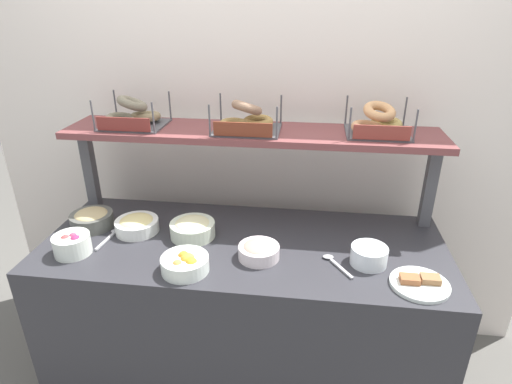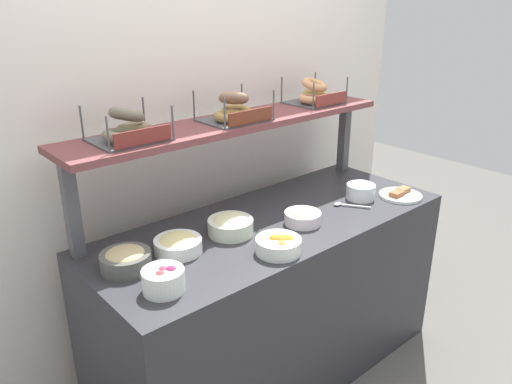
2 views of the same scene
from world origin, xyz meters
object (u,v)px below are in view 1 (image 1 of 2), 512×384
object	(u,v)px
bagel_basket_everything	(246,121)
bowl_hummus	(92,219)
serving_spoon_near_plate	(111,236)
bagel_basket_sesame	(378,124)
bowl_fruit_salad	(185,263)
bowl_beet_salad	(72,244)
serving_plate_white	(420,283)
bowl_potato_salad	(193,228)
bagel_basket_poppy	(133,116)
bowl_cream_cheese	(369,254)
serving_spoon_by_edge	(334,262)
bowl_egg_salad	(137,224)
bowl_lox_spread	(259,250)

from	to	relation	value
bagel_basket_everything	bowl_hummus	bearing A→B (deg)	-163.76
serving_spoon_near_plate	bagel_basket_sesame	xyz separation A→B (m)	(1.15, 0.31, 0.47)
serving_spoon_near_plate	bowl_fruit_salad	bearing A→B (deg)	-27.15
bowl_beet_salad	serving_plate_white	bearing A→B (deg)	-1.69
bowl_beet_salad	serving_plate_white	world-z (taller)	bowl_beet_salad
bowl_potato_salad	bagel_basket_poppy	bearing A→B (deg)	143.09
bowl_cream_cheese	bowl_hummus	distance (m)	1.25
bowl_fruit_salad	bagel_basket_sesame	size ratio (longest dim) A/B	0.69
bowl_potato_salad	serving_spoon_near_plate	bearing A→B (deg)	-171.39
bowl_fruit_salad	serving_plate_white	size ratio (longest dim) A/B	0.86
bagel_basket_everything	serving_spoon_by_edge	bearing A→B (deg)	-41.84
serving_spoon_near_plate	bagel_basket_sesame	distance (m)	1.28
bowl_egg_salad	serving_spoon_near_plate	xyz separation A→B (m)	(-0.10, -0.06, -0.03)
bowl_lox_spread	bagel_basket_poppy	xyz separation A→B (m)	(-0.63, 0.37, 0.44)
bowl_egg_salad	bagel_basket_sesame	size ratio (longest dim) A/B	0.72
bowl_cream_cheese	bagel_basket_sesame	world-z (taller)	bagel_basket_sesame
bowl_hummus	serving_spoon_near_plate	world-z (taller)	bowl_hummus
bowl_beet_salad	bagel_basket_everything	size ratio (longest dim) A/B	0.51
bowl_lox_spread	serving_spoon_by_edge	size ratio (longest dim) A/B	1.10
bowl_beet_salad	bowl_fruit_salad	size ratio (longest dim) A/B	0.80
bowl_beet_salad	bagel_basket_everything	bearing A→B (deg)	32.62
bowl_beet_salad	serving_spoon_by_edge	bearing A→B (deg)	3.45
bowl_beet_salad	bowl_lox_spread	bearing A→B (deg)	5.03
bagel_basket_poppy	bagel_basket_everything	xyz separation A→B (m)	(0.53, -0.01, -0.00)
serving_plate_white	bagel_basket_everything	distance (m)	0.97
bowl_fruit_salad	serving_spoon_near_plate	distance (m)	0.45
serving_plate_white	bowl_lox_spread	bearing A→B (deg)	169.96
bagel_basket_sesame	bowl_beet_salad	bearing A→B (deg)	-159.82
bowl_beet_salad	serving_spoon_by_edge	world-z (taller)	bowl_beet_salad
bowl_fruit_salad	serving_spoon_near_plate	size ratio (longest dim) A/B	1.07
bowl_potato_salad	bowl_hummus	distance (m)	0.49
serving_spoon_near_plate	bowl_lox_spread	bearing A→B (deg)	-6.60
bowl_egg_salad	bowl_fruit_salad	bearing A→B (deg)	-41.64
bowl_beet_salad	bowl_hummus	world-z (taller)	bowl_beet_salad
bowl_lox_spread	bowl_egg_salad	distance (m)	0.60
bowl_fruit_salad	serving_spoon_by_edge	size ratio (longest dim) A/B	1.23
bowl_lox_spread	serving_spoon_near_plate	distance (m)	0.68
bowl_cream_cheese	serving_spoon_by_edge	bearing A→B (deg)	-172.67
bowl_potato_salad	bagel_basket_sesame	world-z (taller)	bagel_basket_sesame
bowl_fruit_salad	serving_spoon_near_plate	xyz separation A→B (m)	(-0.40, 0.21, -0.03)
bowl_hummus	bowl_fruit_salad	bearing A→B (deg)	-28.43
bowl_cream_cheese	bowl_egg_salad	size ratio (longest dim) A/B	0.75
bowl_lox_spread	bowl_fruit_salad	bearing A→B (deg)	-154.70
bowl_egg_salad	bowl_potato_salad	bearing A→B (deg)	-2.15
bowl_hummus	serving_spoon_by_edge	size ratio (longest dim) A/B	1.27
serving_spoon_near_plate	serving_spoon_by_edge	size ratio (longest dim) A/B	1.15
serving_spoon_near_plate	bowl_cream_cheese	bearing A→B (deg)	-3.26
serving_plate_white	bagel_basket_poppy	xyz separation A→B (m)	(-1.25, 0.48, 0.47)
bowl_lox_spread	bowl_beet_salad	distance (m)	0.78
bowl_hummus	serving_spoon_near_plate	xyz separation A→B (m)	(0.13, -0.08, -0.03)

